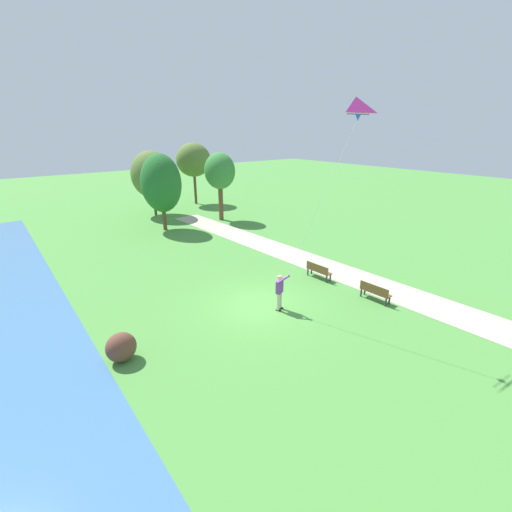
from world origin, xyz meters
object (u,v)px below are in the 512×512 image
park_bench_far_walkway (318,270)px  tree_lakeside_near (152,175)px  tree_treeline_right (161,183)px  person_kite_flyer (280,289)px  lakeside_shrub (121,347)px  tree_lakeside_far (194,160)px  tree_horizon_far (220,172)px  park_bench_near_walkway (375,291)px  flying_kite (355,111)px

park_bench_far_walkway → tree_lakeside_near: 20.25m
tree_treeline_right → park_bench_far_walkway: bearing=-80.2°
person_kite_flyer → tree_treeline_right: size_ratio=0.30×
person_kite_flyer → lakeside_shrub: 7.01m
tree_lakeside_far → tree_horizon_far: size_ratio=1.09×
park_bench_far_walkway → tree_lakeside_far: (4.62, 22.32, 4.19)m
park_bench_far_walkway → tree_horizon_far: (2.93, 14.50, 3.82)m
tree_lakeside_near → tree_lakeside_far: 6.23m
tree_horizon_far → park_bench_near_walkway: bearing=-98.8°
person_kite_flyer → tree_lakeside_near: bearing=82.0°
park_bench_far_walkway → tree_lakeside_near: (-1.08, 19.95, 3.32)m
person_kite_flyer → tree_lakeside_far: bearing=69.8°
person_kite_flyer → park_bench_near_walkway: (4.20, -2.20, -0.54)m
person_kite_flyer → flying_kite: (1.16, -2.34, 7.41)m
person_kite_flyer → flying_kite: 7.86m
park_bench_near_walkway → lakeside_shrub: (-11.15, 2.93, 0.04)m
flying_kite → tree_treeline_right: (0.36, 18.22, -4.66)m
tree_lakeside_near → tree_horizon_far: bearing=-53.7°
person_kite_flyer → park_bench_near_walkway: 4.77m
park_bench_near_walkway → tree_lakeside_near: bearing=93.0°
tree_treeline_right → tree_lakeside_far: size_ratio=0.94×
tree_lakeside_near → tree_lakeside_far: size_ratio=0.93×
park_bench_near_walkway → tree_horizon_far: tree_horizon_far is taller
person_kite_flyer → lakeside_shrub: (-6.95, 0.74, -0.50)m
person_kite_flyer → tree_lakeside_far: tree_lakeside_far is taller
tree_horizon_far → tree_lakeside_far: bearing=77.8°
park_bench_near_walkway → tree_lakeside_far: bearing=80.2°
person_kite_flyer → tree_lakeside_near: size_ratio=0.30×
flying_kite → tree_horizon_far: flying_kite is taller
lakeside_shrub → flying_kite: bearing=-20.8°
person_kite_flyer → tree_treeline_right: (1.52, 15.88, 2.75)m
tree_lakeside_far → lakeside_shrub: bearing=-124.3°
person_kite_flyer → park_bench_far_walkway: (4.05, 1.30, -0.54)m
person_kite_flyer → park_bench_far_walkway: size_ratio=1.20×
flying_kite → tree_horizon_far: size_ratio=1.20×
tree_treeline_right → person_kite_flyer: bearing=-95.5°
tree_treeline_right → tree_lakeside_far: 10.58m
flying_kite → tree_lakeside_near: bearing=85.6°
tree_treeline_right → tree_horizon_far: tree_treeline_right is taller
tree_lakeside_far → lakeside_shrub: (-15.62, -22.89, -4.15)m
person_kite_flyer → flying_kite: flying_kite is taller
park_bench_far_walkway → tree_treeline_right: (-2.53, 14.58, 3.29)m
park_bench_near_walkway → tree_lakeside_far: 26.53m
tree_horizon_far → lakeside_shrub: bearing=-132.8°
person_kite_flyer → lakeside_shrub: bearing=174.0°
flying_kite → lakeside_shrub: size_ratio=6.50×
park_bench_near_walkway → lakeside_shrub: bearing=165.3°
tree_treeline_right → lakeside_shrub: tree_treeline_right is taller
tree_lakeside_far → tree_lakeside_near: bearing=-157.4°
lakeside_shrub → person_kite_flyer: bearing=-6.0°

